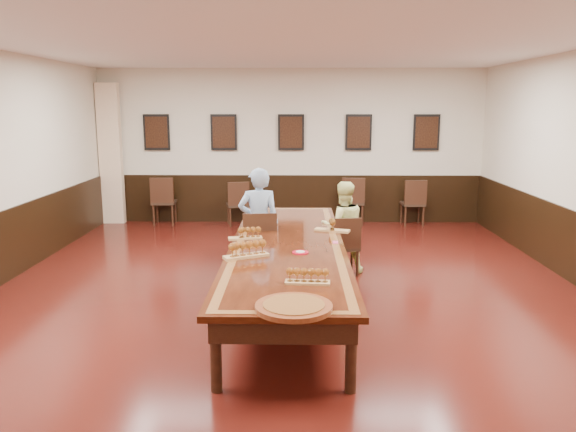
{
  "coord_description": "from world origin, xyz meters",
  "views": [
    {
      "loc": [
        0.1,
        -6.8,
        2.43
      ],
      "look_at": [
        0.0,
        0.5,
        1.0
      ],
      "focal_mm": 35.0,
      "sensor_mm": 36.0,
      "label": 1
    }
  ],
  "objects_px": {
    "person_man": "(259,223)",
    "carved_platter": "(294,307)",
    "chair_woman": "(344,245)",
    "spare_chair_c": "(354,201)",
    "person_woman": "(343,227)",
    "spare_chair_d": "(413,202)",
    "conference_table": "(287,254)",
    "chair_man": "(259,245)",
    "spare_chair_b": "(238,203)",
    "spare_chair_a": "(164,200)"
  },
  "relations": [
    {
      "from": "chair_man",
      "to": "chair_woman",
      "type": "distance_m",
      "value": 1.26
    },
    {
      "from": "person_woman",
      "to": "carved_platter",
      "type": "relative_size",
      "value": 1.76
    },
    {
      "from": "chair_man",
      "to": "person_man",
      "type": "distance_m",
      "value": 0.32
    },
    {
      "from": "chair_man",
      "to": "chair_woman",
      "type": "xyz_separation_m",
      "value": [
        1.22,
        0.3,
        -0.06
      ]
    },
    {
      "from": "chair_woman",
      "to": "conference_table",
      "type": "xyz_separation_m",
      "value": [
        -0.81,
        -1.19,
        0.18
      ]
    },
    {
      "from": "carved_platter",
      "to": "spare_chair_d",
      "type": "bearing_deg",
      "value": 70.8
    },
    {
      "from": "spare_chair_d",
      "to": "carved_platter",
      "type": "distance_m",
      "value": 7.42
    },
    {
      "from": "conference_table",
      "to": "carved_platter",
      "type": "height_order",
      "value": "carved_platter"
    },
    {
      "from": "chair_woman",
      "to": "person_man",
      "type": "height_order",
      "value": "person_man"
    },
    {
      "from": "spare_chair_c",
      "to": "person_woman",
      "type": "relative_size",
      "value": 0.73
    },
    {
      "from": "person_woman",
      "to": "spare_chair_c",
      "type": "bearing_deg",
      "value": -107.25
    },
    {
      "from": "spare_chair_a",
      "to": "spare_chair_b",
      "type": "bearing_deg",
      "value": 173.92
    },
    {
      "from": "spare_chair_c",
      "to": "person_man",
      "type": "height_order",
      "value": "person_man"
    },
    {
      "from": "person_woman",
      "to": "carved_platter",
      "type": "xyz_separation_m",
      "value": [
        -0.71,
        -3.6,
        0.09
      ]
    },
    {
      "from": "spare_chair_b",
      "to": "person_man",
      "type": "xyz_separation_m",
      "value": [
        0.68,
        -3.6,
        0.33
      ]
    },
    {
      "from": "spare_chair_d",
      "to": "carved_platter",
      "type": "relative_size",
      "value": 1.24
    },
    {
      "from": "conference_table",
      "to": "person_woman",
      "type": "bearing_deg",
      "value": 58.21
    },
    {
      "from": "spare_chair_b",
      "to": "person_woman",
      "type": "distance_m",
      "value": 3.82
    },
    {
      "from": "person_man",
      "to": "conference_table",
      "type": "bearing_deg",
      "value": 106.5
    },
    {
      "from": "spare_chair_a",
      "to": "conference_table",
      "type": "relative_size",
      "value": 0.2
    },
    {
      "from": "spare_chair_c",
      "to": "chair_woman",
      "type": "bearing_deg",
      "value": 90.0
    },
    {
      "from": "chair_man",
      "to": "spare_chair_c",
      "type": "bearing_deg",
      "value": -120.45
    },
    {
      "from": "spare_chair_d",
      "to": "conference_table",
      "type": "height_order",
      "value": "spare_chair_d"
    },
    {
      "from": "chair_man",
      "to": "person_man",
      "type": "relative_size",
      "value": 0.63
    },
    {
      "from": "chair_man",
      "to": "person_woman",
      "type": "bearing_deg",
      "value": -168.43
    },
    {
      "from": "spare_chair_a",
      "to": "spare_chair_b",
      "type": "height_order",
      "value": "spare_chair_a"
    },
    {
      "from": "spare_chair_c",
      "to": "carved_platter",
      "type": "xyz_separation_m",
      "value": [
        -1.22,
        -7.07,
        0.28
      ]
    },
    {
      "from": "spare_chair_d",
      "to": "conference_table",
      "type": "bearing_deg",
      "value": 59.47
    },
    {
      "from": "spare_chair_a",
      "to": "spare_chair_d",
      "type": "height_order",
      "value": "spare_chair_a"
    },
    {
      "from": "person_man",
      "to": "person_woman",
      "type": "xyz_separation_m",
      "value": [
        1.22,
        0.29,
        -0.12
      ]
    },
    {
      "from": "spare_chair_c",
      "to": "conference_table",
      "type": "relative_size",
      "value": 0.2
    },
    {
      "from": "chair_woman",
      "to": "carved_platter",
      "type": "height_order",
      "value": "chair_woman"
    },
    {
      "from": "spare_chair_d",
      "to": "spare_chair_c",
      "type": "bearing_deg",
      "value": -5.67
    },
    {
      "from": "chair_woman",
      "to": "spare_chair_a",
      "type": "xyz_separation_m",
      "value": [
        -3.45,
        3.49,
        0.07
      ]
    },
    {
      "from": "chair_woman",
      "to": "spare_chair_c",
      "type": "xyz_separation_m",
      "value": [
        0.5,
        3.56,
        0.06
      ]
    },
    {
      "from": "person_man",
      "to": "carved_platter",
      "type": "distance_m",
      "value": 3.36
    },
    {
      "from": "spare_chair_d",
      "to": "person_man",
      "type": "relative_size",
      "value": 0.6
    },
    {
      "from": "spare_chair_c",
      "to": "spare_chair_d",
      "type": "distance_m",
      "value": 1.22
    },
    {
      "from": "chair_woman",
      "to": "spare_chair_b",
      "type": "bearing_deg",
      "value": -69.54
    },
    {
      "from": "spare_chair_d",
      "to": "person_man",
      "type": "height_order",
      "value": "person_man"
    },
    {
      "from": "person_woman",
      "to": "conference_table",
      "type": "relative_size",
      "value": 0.27
    },
    {
      "from": "chair_man",
      "to": "spare_chair_c",
      "type": "relative_size",
      "value": 1.0
    },
    {
      "from": "chair_man",
      "to": "spare_chair_d",
      "type": "bearing_deg",
      "value": -134.26
    },
    {
      "from": "chair_man",
      "to": "chair_woman",
      "type": "relative_size",
      "value": 1.15
    },
    {
      "from": "person_woman",
      "to": "person_man",
      "type": "bearing_deg",
      "value": 4.43
    },
    {
      "from": "spare_chair_a",
      "to": "carved_platter",
      "type": "height_order",
      "value": "spare_chair_a"
    },
    {
      "from": "chair_woman",
      "to": "spare_chair_c",
      "type": "relative_size",
      "value": 0.87
    },
    {
      "from": "spare_chair_c",
      "to": "person_woman",
      "type": "bearing_deg",
      "value": 89.57
    },
    {
      "from": "spare_chair_b",
      "to": "carved_platter",
      "type": "distance_m",
      "value": 7.02
    },
    {
      "from": "chair_woman",
      "to": "spare_chair_d",
      "type": "height_order",
      "value": "spare_chair_d"
    }
  ]
}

